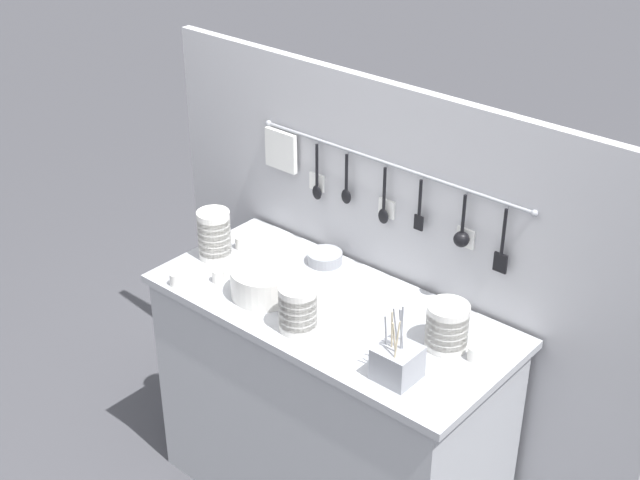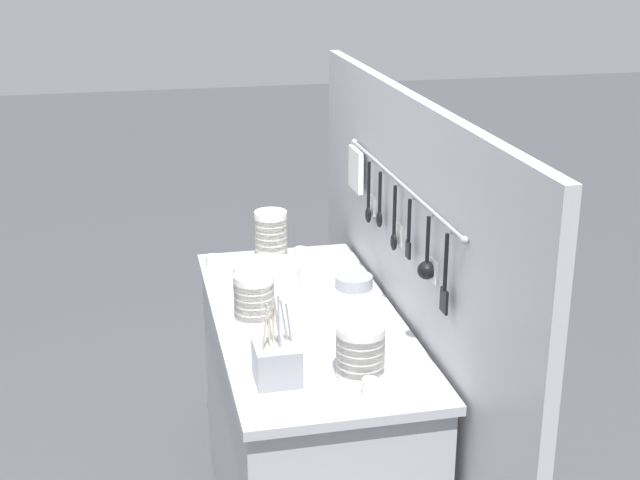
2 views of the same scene
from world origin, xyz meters
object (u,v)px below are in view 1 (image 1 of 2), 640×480
at_px(cutlery_caddy, 397,362).
at_px(cup_beside_plates, 474,353).
at_px(steel_mixing_bowl, 325,258).
at_px(bowl_stack_short_front, 447,326).
at_px(plate_stack, 264,282).
at_px(bowl_stack_wide_centre, 214,235).
at_px(bowl_stack_tall_left, 298,308).
at_px(cup_centre, 241,243).
at_px(cup_mid_row, 176,279).
at_px(cup_edge_far, 218,276).

relative_size(cutlery_caddy, cup_beside_plates, 5.44).
bearing_deg(steel_mixing_bowl, bowl_stack_short_front, -12.95).
bearing_deg(steel_mixing_bowl, plate_stack, -93.58).
height_order(bowl_stack_wide_centre, bowl_stack_tall_left, bowl_stack_wide_centre).
bearing_deg(plate_stack, steel_mixing_bowl, 86.42).
relative_size(bowl_stack_tall_left, cup_centre, 3.40).
distance_m(bowl_stack_wide_centre, plate_stack, 0.34).
bearing_deg(bowl_stack_short_front, cup_mid_row, -161.10).
bearing_deg(bowl_stack_short_front, cup_edge_far, -166.21).
relative_size(bowl_stack_short_front, cup_edge_far, 3.27).
height_order(bowl_stack_short_front, cup_edge_far, bowl_stack_short_front).
height_order(plate_stack, cup_mid_row, plate_stack).
relative_size(bowl_stack_wide_centre, plate_stack, 0.81).
relative_size(steel_mixing_bowl, cup_mid_row, 2.75).
height_order(steel_mixing_bowl, cup_beside_plates, cup_beside_plates).
relative_size(cup_centre, cup_mid_row, 1.00).
height_order(plate_stack, steel_mixing_bowl, plate_stack).
bearing_deg(cup_edge_far, bowl_stack_tall_left, -4.20).
xyz_separation_m(steel_mixing_bowl, cup_beside_plates, (0.77, -0.15, 0.00)).
relative_size(steel_mixing_bowl, cup_beside_plates, 2.75).
xyz_separation_m(plate_stack, cup_edge_far, (-0.19, -0.05, -0.03)).
height_order(bowl_stack_wide_centre, cup_mid_row, bowl_stack_wide_centre).
distance_m(bowl_stack_wide_centre, steel_mixing_bowl, 0.44).
relative_size(bowl_stack_tall_left, plate_stack, 0.70).
height_order(bowl_stack_tall_left, cup_beside_plates, bowl_stack_tall_left).
height_order(cutlery_caddy, cup_mid_row, cutlery_caddy).
bearing_deg(bowl_stack_tall_left, cup_mid_row, -170.65).
distance_m(steel_mixing_bowl, cup_beside_plates, 0.79).
xyz_separation_m(plate_stack, steel_mixing_bowl, (0.02, 0.32, -0.03)).
height_order(cutlery_caddy, cup_edge_far, cutlery_caddy).
height_order(plate_stack, cutlery_caddy, cutlery_caddy).
relative_size(bowl_stack_tall_left, cup_beside_plates, 3.40).
relative_size(cup_centre, cup_edge_far, 1.00).
height_order(bowl_stack_short_front, cutlery_caddy, cutlery_caddy).
xyz_separation_m(bowl_stack_tall_left, cup_edge_far, (-0.43, 0.03, -0.06)).
distance_m(plate_stack, steel_mixing_bowl, 0.32).
height_order(cup_centre, cup_mid_row, same).
bearing_deg(steel_mixing_bowl, cutlery_caddy, -31.72).
distance_m(bowl_stack_wide_centre, bowl_stack_tall_left, 0.59).
distance_m(cutlery_caddy, cup_centre, 1.00).
bearing_deg(cup_mid_row, bowl_stack_wide_centre, 99.45).
xyz_separation_m(bowl_stack_tall_left, cup_beside_plates, (0.55, 0.24, -0.06)).
height_order(cup_edge_far, cup_mid_row, same).
xyz_separation_m(cup_centre, cup_beside_plates, (1.10, -0.02, 0.00)).
distance_m(cup_centre, cup_mid_row, 0.35).
height_order(bowl_stack_wide_centre, cup_beside_plates, bowl_stack_wide_centre).
bearing_deg(bowl_stack_tall_left, cutlery_caddy, 0.63).
height_order(bowl_stack_short_front, plate_stack, bowl_stack_short_front).
distance_m(plate_stack, cutlery_caddy, 0.66).
bearing_deg(bowl_stack_wide_centre, cutlery_caddy, -8.46).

